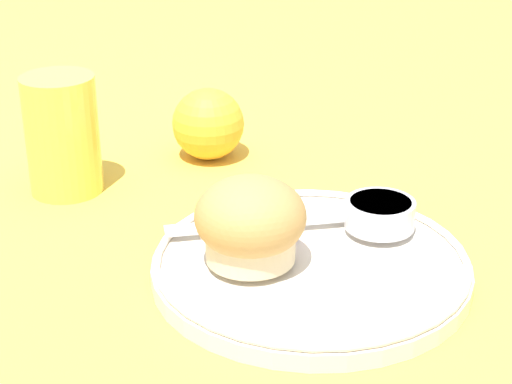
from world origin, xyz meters
TOP-DOWN VIEW (x-y plane):
  - ground_plane at (0.00, 0.00)m, footprint 3.00×3.00m
  - plate at (-0.02, -0.01)m, footprint 0.25×0.25m
  - muffin at (-0.06, 0.01)m, footprint 0.09×0.09m
  - cream_ramekin at (0.06, 0.00)m, footprint 0.06×0.06m
  - berry_pair at (-0.02, 0.03)m, footprint 0.03×0.02m
  - butter_knife at (-0.01, 0.05)m, footprint 0.19×0.08m
  - orange_fruit at (0.02, 0.25)m, footprint 0.07×0.07m
  - juice_glass at (-0.13, 0.24)m, footprint 0.07×0.07m

SIDE VIEW (x-z plane):
  - ground_plane at x=0.00m, z-range 0.00..0.00m
  - plate at x=-0.02m, z-range 0.00..0.02m
  - butter_knife at x=-0.01m, z-range 0.02..0.02m
  - berry_pair at x=-0.02m, z-range 0.02..0.04m
  - cream_ramekin at x=0.06m, z-range 0.02..0.04m
  - orange_fruit at x=0.02m, z-range 0.00..0.07m
  - muffin at x=-0.06m, z-range 0.02..0.08m
  - juice_glass at x=-0.13m, z-range 0.00..0.11m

